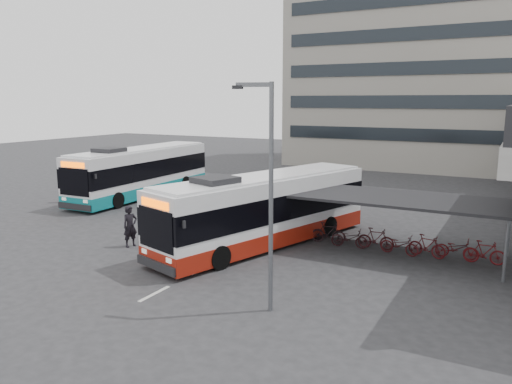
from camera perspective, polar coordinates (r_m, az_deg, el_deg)
The scene contains 10 objects.
ground at distance 24.30m, azimuth -6.99°, elevation -5.76°, with size 120.00×120.00×0.00m, color #28282B.
bike_shelter at distance 23.21m, azimuth 14.84°, elevation -3.50°, with size 10.00×4.00×2.54m.
office_block at distance 55.78m, azimuth 21.27°, elevation 15.68°, with size 30.00×15.00×25.00m, color gray.
road_markings at distance 20.59m, azimuth -6.14°, elevation -8.74°, with size 0.15×7.60×0.01m.
bus_main at distance 23.42m, azimuth 1.01°, elevation -2.11°, with size 6.01×12.33×3.58m.
bus_teal at distance 36.30m, azimuth -12.97°, elevation 2.22°, with size 3.17×12.64×3.71m.
pedestrian at distance 23.97m, azimuth -14.18°, elevation -3.83°, with size 0.71×0.47×1.95m, color black.
lamp_post at distance 15.53m, azimuth 1.39°, elevation 0.85°, with size 1.25×0.51×7.31m.
sign_totem_mid at distance 35.51m, azimuth -20.35°, elevation 0.97°, with size 0.55×0.24×2.53m.
sign_totem_north at distance 36.85m, azimuth -18.88°, elevation 1.27°, with size 0.51×0.16×2.38m.
Camera 1 is at (13.62, -18.96, 6.76)m, focal length 35.00 mm.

